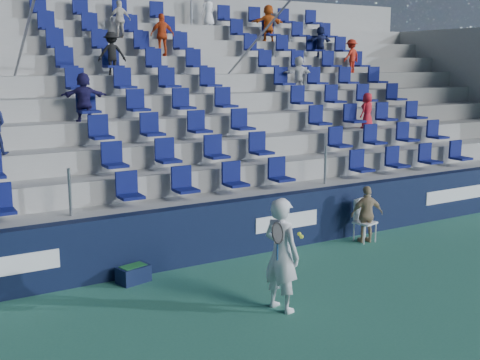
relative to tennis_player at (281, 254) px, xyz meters
name	(u,v)px	position (x,y,z in m)	size (l,w,h in m)	color
ground	(316,310)	(0.48, -0.32, -0.95)	(70.00, 70.00, 0.00)	#31735B
sponsor_wall	(223,230)	(0.48, 2.83, -0.35)	(24.00, 0.32, 1.20)	#0D1632
grandstand	(133,133)	(0.48, 7.92, 1.19)	(24.00, 8.17, 6.63)	#9C9C97
tennis_player	(281,254)	(0.00, 0.00, 0.00)	(0.70, 0.78, 1.89)	silver
line_judge_chair	(362,217)	(3.83, 2.33, -0.39)	(0.52, 0.53, 0.97)	white
line_judge	(367,214)	(3.83, 2.18, -0.30)	(0.76, 0.32, 1.30)	tan
ball_bin	(133,273)	(-1.65, 2.43, -0.77)	(0.64, 0.50, 0.32)	#0F1939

